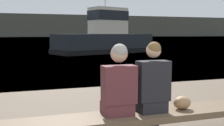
{
  "coord_description": "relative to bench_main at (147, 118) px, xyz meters",
  "views": [
    {
      "loc": [
        -1.28,
        -1.07,
        1.48
      ],
      "look_at": [
        0.85,
        5.25,
        0.77
      ],
      "focal_mm": 45.0,
      "sensor_mm": 36.0,
      "label": 1
    }
  ],
  "objects": [
    {
      "name": "bench_main",
      "position": [
        0.0,
        0.0,
        0.0
      ],
      "size": [
        5.91,
        0.55,
        0.42
      ],
      "color": "brown",
      "rests_on": "ground"
    },
    {
      "name": "person_right",
      "position": [
        0.07,
        -0.0,
        0.49
      ],
      "size": [
        0.43,
        0.36,
        0.95
      ],
      "color": "black",
      "rests_on": "bench_main"
    },
    {
      "name": "person_left",
      "position": [
        -0.41,
        -0.0,
        0.49
      ],
      "size": [
        0.43,
        0.36,
        0.93
      ],
      "color": "#56282D",
      "rests_on": "bench_main"
    },
    {
      "name": "water_surface",
      "position": [
        -0.33,
        124.09,
        -0.34
      ],
      "size": [
        240.0,
        240.0,
        0.0
      ],
      "primitive_type": "plane",
      "color": "teal",
      "rests_on": "ground"
    },
    {
      "name": "far_shoreline",
      "position": [
        -0.33,
        129.16,
        4.64
      ],
      "size": [
        600.0,
        12.0,
        9.96
      ],
      "primitive_type": "cube",
      "color": "#4C4C42",
      "rests_on": "ground"
    },
    {
      "name": "shopping_bag",
      "position": [
        0.54,
        -0.0,
        0.17
      ],
      "size": [
        0.25,
        0.19,
        0.18
      ],
      "color": "#9E754C",
      "rests_on": "bench_main"
    },
    {
      "name": "tugboat_red",
      "position": [
        4.73,
        17.24,
        0.74
      ],
      "size": [
        8.33,
        5.11,
        6.17
      ],
      "rotation": [
        0.0,
        0.0,
        1.89
      ],
      "color": "black",
      "rests_on": "water_surface"
    }
  ]
}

